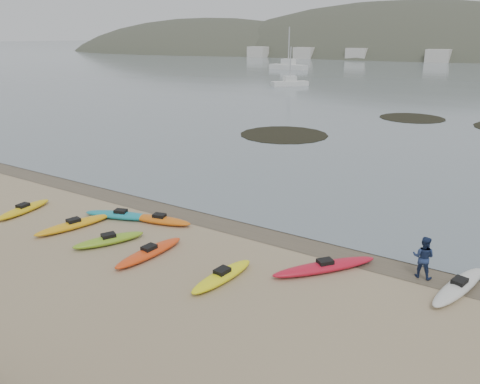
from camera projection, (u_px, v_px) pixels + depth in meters
The scene contains 6 objects.
ground at pixel (240, 222), 21.83m from camera, with size 600.00×600.00×0.00m, color tan.
wet_sand at pixel (236, 224), 21.59m from camera, with size 60.00×60.00×0.00m, color brown.
kayaks at pixel (176, 241), 19.47m from camera, with size 20.60×7.38×0.34m.
person_east at pixel (423, 257), 16.68m from camera, with size 0.77×0.60×1.58m, color navy.
kelp_mats at pixel (422, 128), 43.85m from camera, with size 25.90×22.80×0.04m.
moored_boats at pixel (471, 77), 90.93m from camera, with size 96.82×71.83×1.39m.
Camera 1 is at (10.97, -17.00, 8.32)m, focal length 35.00 mm.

